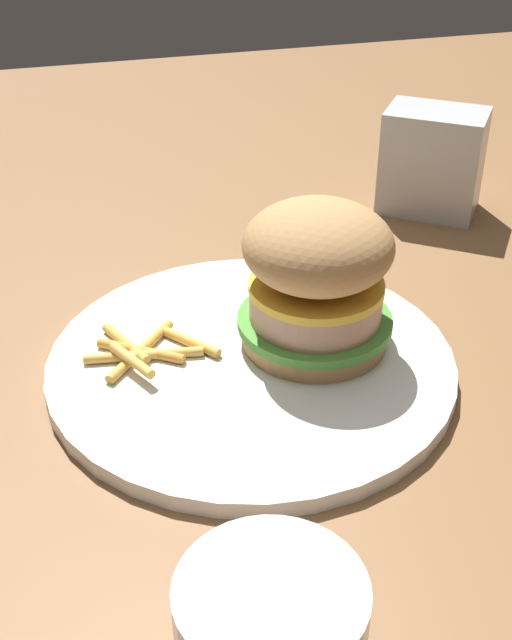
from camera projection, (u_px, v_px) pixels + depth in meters
ground_plane at (254, 377)px, 0.58m from camera, size 1.60×1.60×0.00m
plate at (256, 363)px, 0.59m from camera, size 0.28×0.28×0.01m
sandwich at (317, 276)px, 0.57m from camera, size 0.11×0.11×0.11m
fries_pile at (145, 351)px, 0.58m from camera, size 0.08×0.09×0.01m
napkin_dispenser at (432, 161)px, 0.79m from camera, size 0.10×0.11×0.10m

